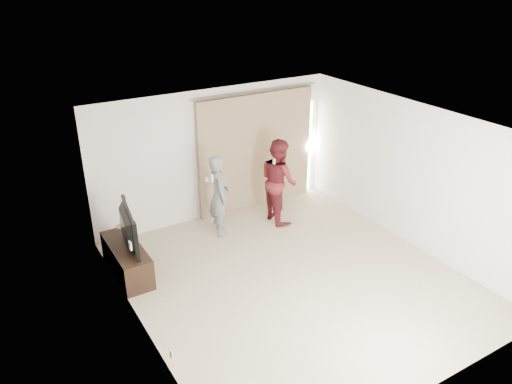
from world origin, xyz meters
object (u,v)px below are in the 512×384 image
at_px(tv, 123,228).
at_px(person_woman, 279,180).
at_px(person_man, 219,195).
at_px(tv_console, 127,260).

bearing_deg(tv, person_woman, -75.50).
distance_m(person_man, person_woman, 1.26).
relative_size(tv, person_woman, 0.68).
bearing_deg(person_woman, tv, -174.02).
height_order(person_man, person_woman, person_woman).
distance_m(tv_console, person_woman, 3.27).
bearing_deg(tv, person_man, -68.79).
bearing_deg(person_woman, tv_console, -174.02).
xyz_separation_m(person_man, person_woman, (1.25, -0.10, 0.06)).
bearing_deg(person_man, person_woman, -4.73).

